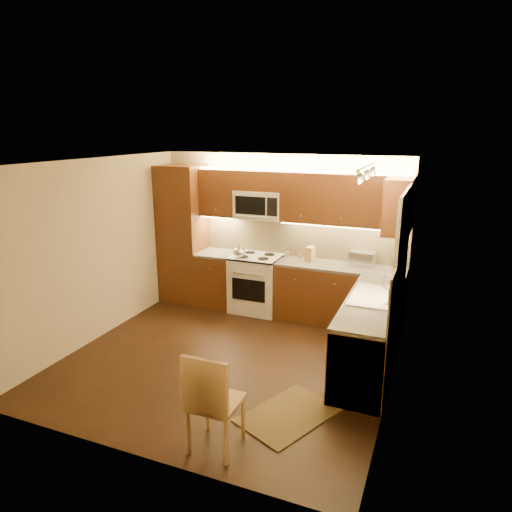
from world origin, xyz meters
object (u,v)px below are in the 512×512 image
at_px(dining_chair, 216,399).
at_px(stove, 256,283).
at_px(sink, 374,290).
at_px(soap_bottle, 395,286).
at_px(kettle, 239,251).
at_px(knife_block, 310,254).
at_px(toaster_oven, 363,258).
at_px(microwave, 260,205).

bearing_deg(dining_chair, stove, 105.45).
height_order(sink, soap_bottle, soap_bottle).
height_order(kettle, knife_block, kettle).
relative_size(sink, toaster_oven, 2.37).
relative_size(toaster_oven, dining_chair, 0.36).
height_order(stove, knife_block, knife_block).
bearing_deg(stove, soap_bottle, -21.09).
distance_m(toaster_oven, soap_bottle, 1.17).
xyz_separation_m(stove, soap_bottle, (2.22, -0.86, 0.52)).
relative_size(microwave, knife_block, 3.34).
relative_size(stove, soap_bottle, 5.65).
distance_m(stove, dining_chair, 3.42).
height_order(sink, toaster_oven, toaster_oven).
distance_m(microwave, soap_bottle, 2.54).
bearing_deg(toaster_oven, microwave, -171.38).
height_order(stove, toaster_oven, toaster_oven).
relative_size(microwave, toaster_oven, 2.09).
height_order(microwave, knife_block, microwave).
bearing_deg(soap_bottle, knife_block, 141.88).
distance_m(stove, sink, 2.35).
distance_m(sink, dining_chair, 2.46).
bearing_deg(kettle, stove, 19.40).
bearing_deg(microwave, knife_block, -2.71).
xyz_separation_m(soap_bottle, dining_chair, (-1.29, -2.43, -0.48)).
bearing_deg(knife_block, soap_bottle, -28.18).
height_order(stove, kettle, kettle).
xyz_separation_m(kettle, knife_block, (1.07, 0.29, -0.02)).
height_order(toaster_oven, knife_block, knife_block).
bearing_deg(microwave, kettle, -122.36).
xyz_separation_m(microwave, soap_bottle, (2.22, -0.99, -0.74)).
bearing_deg(knife_block, toaster_oven, 11.38).
distance_m(kettle, soap_bottle, 2.52).
distance_m(stove, soap_bottle, 2.44).
bearing_deg(soap_bottle, stove, 155.68).
height_order(microwave, toaster_oven, microwave).
distance_m(microwave, sink, 2.48).
relative_size(kettle, soap_bottle, 1.39).
relative_size(stove, knife_block, 4.04).
height_order(stove, sink, sink).
distance_m(sink, kettle, 2.40).
distance_m(knife_block, dining_chair, 3.43).
bearing_deg(soap_bottle, sink, -132.75).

